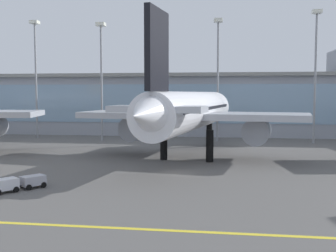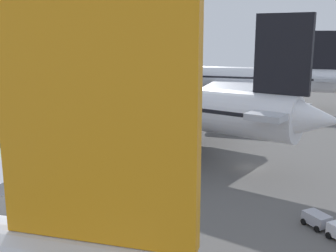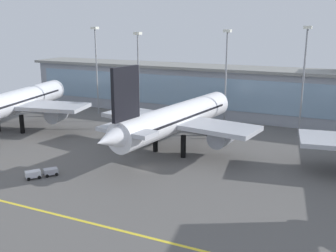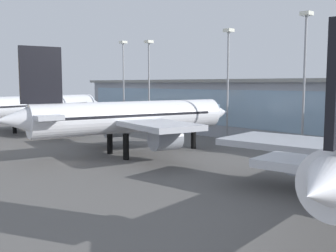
# 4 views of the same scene
# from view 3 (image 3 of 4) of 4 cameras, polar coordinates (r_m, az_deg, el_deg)

# --- Properties ---
(ground_plane) EXTENTS (180.00, 180.00, 0.00)m
(ground_plane) POSITION_cam_3_polar(r_m,az_deg,el_deg) (75.57, -3.22, -6.17)
(ground_plane) COLOR #5B5956
(taxiway_centreline_stripe) EXTENTS (144.00, 0.50, 0.01)m
(taxiway_centreline_stripe) POSITION_cam_3_polar(r_m,az_deg,el_deg) (58.79, -13.61, -12.90)
(taxiway_centreline_stripe) COLOR yellow
(taxiway_centreline_stripe) RESTS_ON ground
(terminal_building) EXTENTS (131.11, 14.00, 19.88)m
(terminal_building) POSITION_cam_3_polar(r_m,az_deg,el_deg) (117.41, 8.79, 5.11)
(terminal_building) COLOR #9399A3
(terminal_building) RESTS_ON ground
(airliner_near_left) EXTENTS (39.14, 49.86, 19.62)m
(airliner_near_left) POSITION_cam_3_polar(r_m,az_deg,el_deg) (108.70, -21.28, 3.21)
(airliner_near_left) COLOR black
(airliner_near_left) RESTS_ON ground
(airliner_near_right) EXTENTS (36.16, 47.95, 19.68)m
(airliner_near_right) POSITION_cam_3_polar(r_m,az_deg,el_deg) (83.78, 1.22, 1.09)
(airliner_near_right) COLOR black
(airliner_near_right) RESTS_ON ground
(service_truck_far) EXTENTS (4.66, 5.37, 1.40)m
(service_truck_far) POSITION_cam_3_polar(r_m,az_deg,el_deg) (74.74, -17.88, -6.48)
(service_truck_far) COLOR black
(service_truck_far) RESTS_ON ground
(apron_light_mast_west) EXTENTS (1.80, 1.80, 24.62)m
(apron_light_mast_west) POSITION_cam_3_polar(r_m,az_deg,el_deg) (109.76, -4.34, 8.91)
(apron_light_mast_west) COLOR gray
(apron_light_mast_west) RESTS_ON ground
(apron_light_mast_centre) EXTENTS (1.80, 1.80, 25.39)m
(apron_light_mast_centre) POSITION_cam_3_polar(r_m,az_deg,el_deg) (103.06, 8.43, 8.67)
(apron_light_mast_centre) COLOR gray
(apron_light_mast_centre) RESTS_ON ground
(apron_light_mast_east) EXTENTS (1.80, 1.80, 25.93)m
(apron_light_mast_east) POSITION_cam_3_polar(r_m,az_deg,el_deg) (120.82, -10.35, 9.58)
(apron_light_mast_east) COLOR gray
(apron_light_mast_east) RESTS_ON ground
(apron_light_mast_far_east) EXTENTS (1.80, 1.80, 26.33)m
(apron_light_mast_far_east) POSITION_cam_3_polar(r_m,az_deg,el_deg) (97.83, 19.13, 8.03)
(apron_light_mast_far_east) COLOR gray
(apron_light_mast_far_east) RESTS_ON ground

